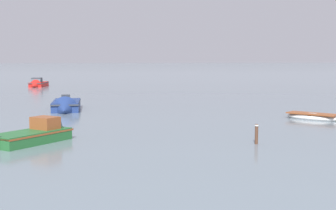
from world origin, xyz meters
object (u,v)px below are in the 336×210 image
(motorboat_moored_0, at_px, (42,136))
(mooring_post_right, at_px, (256,134))
(motorboat_moored_2, at_px, (66,107))
(motorboat_moored_4, at_px, (37,85))
(rowboat_moored_6, at_px, (312,117))

(motorboat_moored_0, height_order, mooring_post_right, motorboat_moored_0)
(motorboat_moored_0, distance_m, mooring_post_right, 12.18)
(motorboat_moored_2, height_order, motorboat_moored_4, motorboat_moored_4)
(motorboat_moored_4, distance_m, mooring_post_right, 57.88)
(motorboat_moored_0, bearing_deg, motorboat_moored_4, 47.51)
(motorboat_moored_2, distance_m, rowboat_moored_6, 21.21)
(rowboat_moored_6, xyz_separation_m, mooring_post_right, (-7.92, -9.62, 0.36))
(motorboat_moored_4, height_order, rowboat_moored_6, motorboat_moored_4)
(motorboat_moored_0, distance_m, rowboat_moored_6, 20.88)
(motorboat_moored_0, distance_m, motorboat_moored_4, 52.53)
(rowboat_moored_6, height_order, mooring_post_right, mooring_post_right)
(mooring_post_right, bearing_deg, motorboat_moored_0, 166.43)
(motorboat_moored_0, xyz_separation_m, mooring_post_right, (11.84, -2.86, 0.23))
(motorboat_moored_0, relative_size, rowboat_moored_6, 1.31)
(motorboat_moored_4, xyz_separation_m, mooring_post_right, (17.97, -55.02, 0.20))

